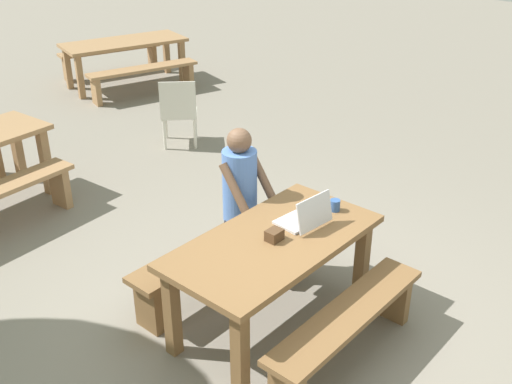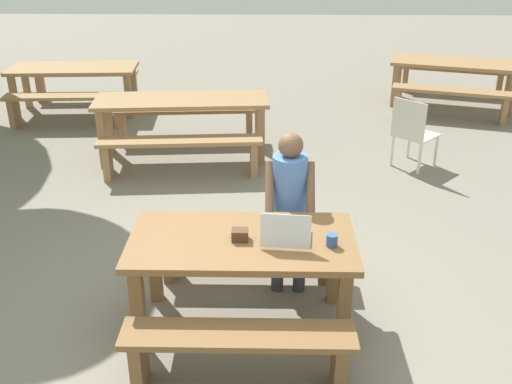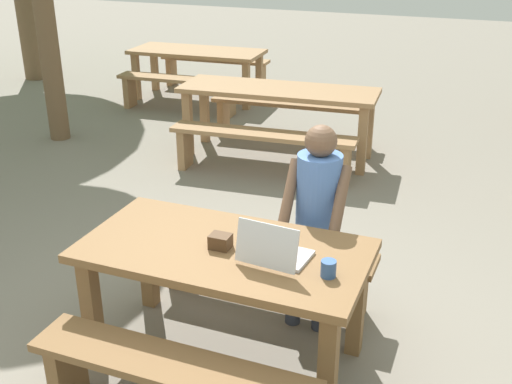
{
  "view_description": "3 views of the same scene",
  "coord_description": "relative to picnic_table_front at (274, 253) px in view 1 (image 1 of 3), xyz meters",
  "views": [
    {
      "loc": [
        -2.87,
        -2.34,
        3.01
      ],
      "look_at": [
        0.09,
        0.25,
        1.0
      ],
      "focal_mm": 42.89,
      "sensor_mm": 36.0,
      "label": 1
    },
    {
      "loc": [
        0.17,
        -3.69,
        2.86
      ],
      "look_at": [
        0.09,
        0.25,
        1.0
      ],
      "focal_mm": 41.91,
      "sensor_mm": 36.0,
      "label": 2
    },
    {
      "loc": [
        1.29,
        -2.79,
        2.43
      ],
      "look_at": [
        0.09,
        0.25,
        1.0
      ],
      "focal_mm": 43.65,
      "sensor_mm": 36.0,
      "label": 3
    }
  ],
  "objects": [
    {
      "name": "bench_rear_north",
      "position": [
        3.31,
        6.39,
        -0.29
      ],
      "size": [
        1.75,
        0.77,
        0.45
      ],
      "rotation": [
        0.0,
        0.0,
        -0.28
      ],
      "color": "#9E754C",
      "rests_on": "ground"
    },
    {
      "name": "ground_plane",
      "position": [
        0.0,
        0.0,
        -0.63
      ],
      "size": [
        30.0,
        30.0,
        0.0
      ],
      "primitive_type": "plane",
      "color": "gray"
    },
    {
      "name": "laptop",
      "position": [
        0.31,
        -0.04,
        0.18
      ],
      "size": [
        0.37,
        0.32,
        0.25
      ],
      "rotation": [
        0.0,
        0.0,
        3.05
      ],
      "color": "silver",
      "rests_on": "picnic_table_front"
    },
    {
      "name": "small_pouch",
      "position": [
        -0.01,
        -0.02,
        0.16
      ],
      "size": [
        0.12,
        0.09,
        0.08
      ],
      "color": "#4C331E",
      "rests_on": "picnic_table_front"
    },
    {
      "name": "bench_rear_south",
      "position": [
        2.92,
        5.03,
        -0.29
      ],
      "size": [
        1.75,
        0.77,
        0.45
      ],
      "rotation": [
        0.0,
        0.0,
        -0.28
      ],
      "color": "#9E754C",
      "rests_on": "ground"
    },
    {
      "name": "plastic_chair",
      "position": [
        1.92,
        3.12,
        -0.17
      ],
      "size": [
        0.62,
        0.62,
        0.87
      ],
      "rotation": [
        0.0,
        0.0,
        2.37
      ],
      "color": "silver",
      "rests_on": "ground"
    },
    {
      "name": "picnic_table_rear",
      "position": [
        3.12,
        5.71,
        -0.01
      ],
      "size": [
        2.07,
        1.31,
        0.72
      ],
      "rotation": [
        0.0,
        0.0,
        -0.28
      ],
      "color": "#9E754C",
      "rests_on": "ground"
    },
    {
      "name": "bench_near",
      "position": [
        0.0,
        -0.65,
        -0.31
      ],
      "size": [
        1.51,
        0.3,
        0.44
      ],
      "color": "brown",
      "rests_on": "ground"
    },
    {
      "name": "coffee_mug",
      "position": [
        0.63,
        -0.09,
        0.16
      ],
      "size": [
        0.08,
        0.08,
        0.09
      ],
      "color": "#335693",
      "rests_on": "picnic_table_front"
    },
    {
      "name": "bench_far",
      "position": [
        0.0,
        0.65,
        -0.31
      ],
      "size": [
        1.51,
        0.3,
        0.44
      ],
      "color": "brown",
      "rests_on": "ground"
    },
    {
      "name": "person_seated",
      "position": [
        0.36,
        0.62,
        0.12
      ],
      "size": [
        0.39,
        0.4,
        1.31
      ],
      "color": "#333847",
      "rests_on": "ground"
    },
    {
      "name": "picnic_table_front",
      "position": [
        0.0,
        0.0,
        0.0
      ],
      "size": [
        1.62,
        0.84,
        0.75
      ],
      "color": "brown",
      "rests_on": "ground"
    }
  ]
}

